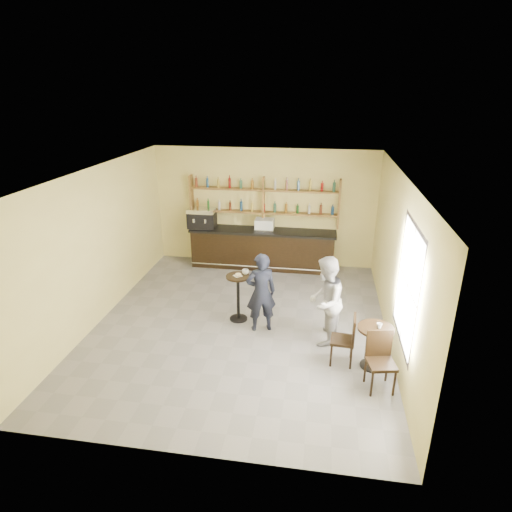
# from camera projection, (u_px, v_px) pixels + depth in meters

# --- Properties ---
(floor) EXTENTS (7.00, 7.00, 0.00)m
(floor) POSITION_uv_depth(u_px,v_px,m) (241.00, 324.00, 9.04)
(floor) COLOR slate
(floor) RESTS_ON ground
(ceiling) EXTENTS (7.00, 7.00, 0.00)m
(ceiling) POSITION_uv_depth(u_px,v_px,m) (239.00, 173.00, 7.86)
(ceiling) COLOR white
(ceiling) RESTS_ON wall_back
(wall_back) EXTENTS (7.00, 0.00, 7.00)m
(wall_back) POSITION_uv_depth(u_px,v_px,m) (264.00, 208.00, 11.66)
(wall_back) COLOR #DDD17E
(wall_back) RESTS_ON floor
(wall_front) EXTENTS (7.00, 0.00, 7.00)m
(wall_front) POSITION_uv_depth(u_px,v_px,m) (185.00, 357.00, 5.24)
(wall_front) COLOR #DDD17E
(wall_front) RESTS_ON floor
(wall_left) EXTENTS (0.00, 7.00, 7.00)m
(wall_left) POSITION_uv_depth(u_px,v_px,m) (98.00, 246.00, 8.88)
(wall_left) COLOR #DDD17E
(wall_left) RESTS_ON floor
(wall_right) EXTENTS (0.00, 7.00, 7.00)m
(wall_right) POSITION_uv_depth(u_px,v_px,m) (397.00, 263.00, 8.01)
(wall_right) COLOR #DDD17E
(wall_right) RESTS_ON floor
(window_pane) EXTENTS (0.00, 2.00, 2.00)m
(window_pane) POSITION_uv_depth(u_px,v_px,m) (408.00, 285.00, 6.88)
(window_pane) COLOR white
(window_pane) RESTS_ON wall_right
(window_frame) EXTENTS (0.04, 1.70, 2.10)m
(window_frame) POSITION_uv_depth(u_px,v_px,m) (408.00, 285.00, 6.88)
(window_frame) COLOR black
(window_frame) RESTS_ON wall_right
(shelf_unit) EXTENTS (4.00, 0.26, 1.40)m
(shelf_unit) POSITION_uv_depth(u_px,v_px,m) (264.00, 201.00, 11.46)
(shelf_unit) COLOR brown
(shelf_unit) RESTS_ON wall_back
(liquor_bottles) EXTENTS (3.68, 0.10, 1.00)m
(liquor_bottles) POSITION_uv_depth(u_px,v_px,m) (264.00, 195.00, 11.40)
(liquor_bottles) COLOR #8C5919
(liquor_bottles) RESTS_ON shelf_unit
(bar_counter) EXTENTS (3.94, 0.77, 1.07)m
(bar_counter) POSITION_uv_depth(u_px,v_px,m) (262.00, 249.00, 11.73)
(bar_counter) COLOR black
(bar_counter) RESTS_ON floor
(espresso_machine) EXTENTS (0.76, 0.50, 0.53)m
(espresso_machine) POSITION_uv_depth(u_px,v_px,m) (202.00, 218.00, 11.68)
(espresso_machine) COLOR black
(espresso_machine) RESTS_ON bar_counter
(pastry_case) EXTENTS (0.53, 0.43, 0.31)m
(pastry_case) POSITION_uv_depth(u_px,v_px,m) (265.00, 225.00, 11.47)
(pastry_case) COLOR silver
(pastry_case) RESTS_ON bar_counter
(pedestal_table) EXTENTS (0.55, 0.55, 1.03)m
(pedestal_table) POSITION_uv_depth(u_px,v_px,m) (238.00, 298.00, 9.05)
(pedestal_table) COLOR black
(pedestal_table) RESTS_ON floor
(napkin) EXTENTS (0.22, 0.22, 0.00)m
(napkin) POSITION_uv_depth(u_px,v_px,m) (238.00, 276.00, 8.86)
(napkin) COLOR white
(napkin) RESTS_ON pedestal_table
(donut) EXTENTS (0.18, 0.18, 0.05)m
(donut) POSITION_uv_depth(u_px,v_px,m) (238.00, 275.00, 8.84)
(donut) COLOR gold
(donut) RESTS_ON napkin
(cup_pedestal) EXTENTS (0.15, 0.15, 0.11)m
(cup_pedestal) POSITION_uv_depth(u_px,v_px,m) (245.00, 272.00, 8.91)
(cup_pedestal) COLOR white
(cup_pedestal) RESTS_ON pedestal_table
(man_main) EXTENTS (0.71, 0.58, 1.68)m
(man_main) POSITION_uv_depth(u_px,v_px,m) (261.00, 293.00, 8.55)
(man_main) COLOR black
(man_main) RESTS_ON floor
(cafe_table) EXTENTS (0.77, 0.77, 0.80)m
(cafe_table) POSITION_uv_depth(u_px,v_px,m) (374.00, 347.00, 7.53)
(cafe_table) COLOR black
(cafe_table) RESTS_ON floor
(cup_cafe) EXTENTS (0.12, 0.12, 0.09)m
(cup_cafe) POSITION_uv_depth(u_px,v_px,m) (379.00, 326.00, 7.36)
(cup_cafe) COLOR white
(cup_cafe) RESTS_ON cafe_table
(chair_west) EXTENTS (0.44, 0.44, 0.95)m
(chair_west) POSITION_uv_depth(u_px,v_px,m) (342.00, 339.00, 7.63)
(chair_west) COLOR black
(chair_west) RESTS_ON floor
(chair_south) EXTENTS (0.51, 0.51, 1.00)m
(chair_south) POSITION_uv_depth(u_px,v_px,m) (381.00, 363.00, 6.94)
(chair_south) COLOR black
(chair_south) RESTS_ON floor
(patron_second) EXTENTS (0.85, 0.99, 1.77)m
(patron_second) POSITION_uv_depth(u_px,v_px,m) (325.00, 301.00, 8.12)
(patron_second) COLOR #98979C
(patron_second) RESTS_ON floor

